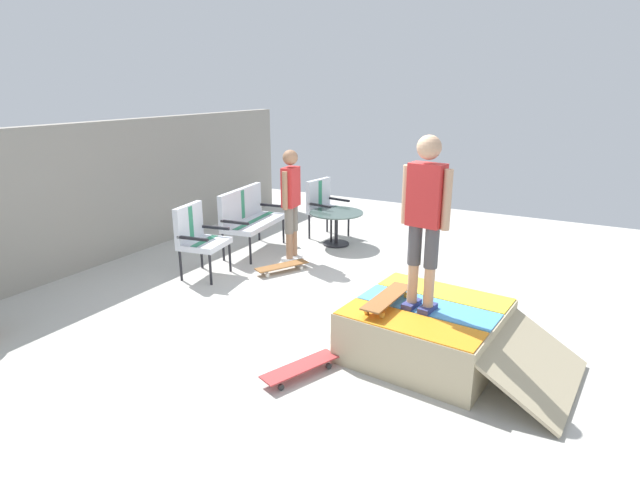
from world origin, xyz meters
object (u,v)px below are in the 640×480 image
at_px(skate_ramp, 429,331).
at_px(patio_bench, 248,214).
at_px(skateboard_by_bench, 282,266).
at_px(skateboard_spare, 300,367).
at_px(person_watching, 291,197).
at_px(patio_chair_near_house, 324,203).
at_px(person_skater, 425,212).
at_px(patio_chair_by_wall, 197,234).
at_px(patio_table, 336,222).
at_px(skateboard_on_ramp, 387,298).

relative_size(skate_ramp, patio_bench, 1.69).
distance_m(skateboard_by_bench, skateboard_spare, 2.81).
xyz_separation_m(patio_bench, person_watching, (-0.06, -0.86, 0.38)).
height_order(skate_ramp, person_watching, person_watching).
bearing_deg(patio_chair_near_house, skate_ramp, -137.93).
height_order(person_skater, skateboard_spare, person_skater).
xyz_separation_m(patio_chair_by_wall, person_watching, (1.20, -0.81, 0.38)).
xyz_separation_m(patio_table, skateboard_by_bench, (-1.55, 0.10, -0.32)).
bearing_deg(person_skater, skateboard_by_bench, 60.36).
height_order(patio_table, person_watching, person_watching).
relative_size(person_skater, skateboard_on_ramp, 2.05).
distance_m(patio_bench, skateboard_spare, 3.94).
xyz_separation_m(patio_bench, person_skater, (-2.01, -3.52, 0.88)).
relative_size(person_skater, skateboard_by_bench, 2.08).
distance_m(person_skater, skateboard_by_bench, 3.21).
bearing_deg(patio_chair_by_wall, patio_table, -25.39).
distance_m(person_watching, person_skater, 3.34).
relative_size(patio_bench, skateboard_by_bench, 1.64).
distance_m(person_skater, skateboard_on_ramp, 0.93).
height_order(patio_chair_by_wall, skateboard_by_bench, patio_chair_by_wall).
xyz_separation_m(skate_ramp, patio_bench, (1.91, 3.60, 0.35)).
xyz_separation_m(patio_table, person_skater, (-2.98, -2.41, 1.10)).
distance_m(patio_chair_by_wall, skateboard_on_ramp, 3.28).
xyz_separation_m(skate_ramp, skateboard_by_bench, (1.32, 2.59, -0.18)).
distance_m(skate_ramp, person_watching, 3.39).
relative_size(patio_chair_by_wall, person_watching, 0.60).
bearing_deg(skateboard_by_bench, patio_table, -3.58).
relative_size(skateboard_spare, skateboard_on_ramp, 1.01).
relative_size(patio_chair_near_house, skateboard_on_ramp, 1.26).
distance_m(patio_bench, person_skater, 4.15).
bearing_deg(skateboard_on_ramp, patio_chair_by_wall, 75.19).
xyz_separation_m(patio_chair_by_wall, skateboard_spare, (-1.59, -2.62, -0.53)).
relative_size(patio_chair_near_house, skateboard_spare, 1.25).
xyz_separation_m(patio_chair_near_house, skateboard_by_bench, (-1.89, -0.32, -0.53)).
xyz_separation_m(skateboard_spare, skateboard_on_ramp, (0.75, -0.55, 0.53)).
height_order(person_watching, skateboard_spare, person_watching).
bearing_deg(patio_chair_near_house, patio_bench, 152.18).
height_order(skate_ramp, skateboard_on_ramp, skateboard_on_ramp).
bearing_deg(patio_bench, person_watching, -93.94).
bearing_deg(patio_chair_by_wall, person_skater, -102.20).
bearing_deg(patio_table, person_skater, -141.05).
xyz_separation_m(patio_bench, skateboard_spare, (-2.85, -2.67, -0.53)).
relative_size(person_watching, skateboard_spare, 2.08).
bearing_deg(skateboard_by_bench, person_watching, 16.29).
bearing_deg(person_skater, skate_ramp, -38.01).
bearing_deg(skateboard_on_ramp, patio_bench, 56.87).
bearing_deg(patio_chair_by_wall, person_watching, -33.87).
distance_m(patio_chair_by_wall, patio_table, 2.48).
bearing_deg(skate_ramp, skateboard_spare, 135.34).
bearing_deg(skateboard_spare, person_watching, 32.94).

